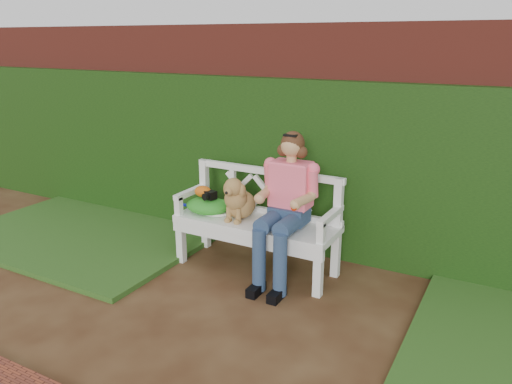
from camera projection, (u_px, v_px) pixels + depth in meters
The scene contains 11 objects.
ground at pixel (235, 335), 3.62m from camera, with size 60.00×60.00×0.00m, color #391D0E.
brick_wall at pixel (334, 141), 4.89m from camera, with size 10.00×0.30×2.20m, color maroon.
ivy_hedge at pixel (324, 171), 4.77m from camera, with size 10.00×0.18×1.70m, color #1F4710.
grass_left at pixel (90, 233), 5.46m from camera, with size 2.60×2.00×0.05m, color #123B0D.
garden_bench at pixel (256, 245), 4.60m from camera, with size 1.58×0.60×0.48m, color white, non-canonical shape.
seated_woman at pixel (288, 211), 4.32m from camera, with size 0.53×0.71×1.26m, color #C63544, non-canonical shape.
dog at pixel (239, 197), 4.51m from camera, with size 0.28×0.37×0.41m, color brown, non-canonical shape.
tennis_racket at pixel (212, 210), 4.75m from camera, with size 0.64×0.27×0.03m, color white, non-canonical shape.
green_bag at pixel (208, 205), 4.71m from camera, with size 0.43×0.33×0.15m, color green, non-canonical shape.
camera_item at pixel (210, 195), 4.65m from camera, with size 0.11×0.09×0.08m, color black.
baseball_glove at pixel (203, 191), 4.70m from camera, with size 0.17×0.13×0.11m, color #CC5A10.
Camera 1 is at (1.64, -2.69, 2.06)m, focal length 35.00 mm.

